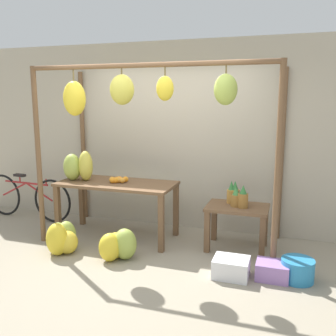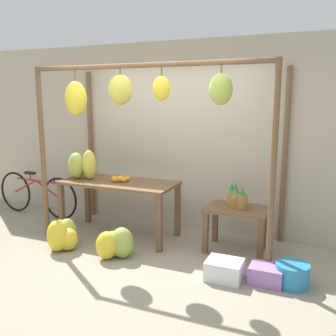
{
  "view_description": "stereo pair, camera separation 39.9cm",
  "coord_description": "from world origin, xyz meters",
  "px_view_note": "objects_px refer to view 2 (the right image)",
  "views": [
    {
      "loc": [
        1.68,
        -3.92,
        1.97
      ],
      "look_at": [
        0.13,
        0.73,
        1.05
      ],
      "focal_mm": 40.0,
      "sensor_mm": 36.0,
      "label": 1
    },
    {
      "loc": [
        2.05,
        -3.78,
        1.97
      ],
      "look_at": [
        0.13,
        0.73,
        1.05
      ],
      "focal_mm": 40.0,
      "sensor_mm": 36.0,
      "label": 2
    }
  ],
  "objects_px": {
    "fruit_crate_purple": "(266,274)",
    "orange_pile": "(120,179)",
    "pineapple_cluster": "(236,198)",
    "fruit_crate_white": "(224,270)",
    "banana_pile_on_table": "(82,165)",
    "parked_bicycle": "(37,194)",
    "banana_pile_ground_left": "(62,235)",
    "blue_bucket": "(292,275)",
    "banana_pile_ground_right": "(115,244)"
  },
  "relations": [
    {
      "from": "fruit_crate_purple",
      "to": "orange_pile",
      "type": "bearing_deg",
      "value": 163.92
    },
    {
      "from": "pineapple_cluster",
      "to": "fruit_crate_white",
      "type": "bearing_deg",
      "value": -84.45
    },
    {
      "from": "banana_pile_on_table",
      "to": "parked_bicycle",
      "type": "height_order",
      "value": "banana_pile_on_table"
    },
    {
      "from": "orange_pile",
      "to": "fruit_crate_purple",
      "type": "xyz_separation_m",
      "value": [
        2.16,
        -0.62,
        -0.75
      ]
    },
    {
      "from": "banana_pile_ground_left",
      "to": "fruit_crate_white",
      "type": "height_order",
      "value": "banana_pile_ground_left"
    },
    {
      "from": "orange_pile",
      "to": "parked_bicycle",
      "type": "relative_size",
      "value": 0.14
    },
    {
      "from": "banana_pile_on_table",
      "to": "pineapple_cluster",
      "type": "relative_size",
      "value": 1.69
    },
    {
      "from": "orange_pile",
      "to": "fruit_crate_white",
      "type": "bearing_deg",
      "value": -22.51
    },
    {
      "from": "fruit_crate_white",
      "to": "blue_bucket",
      "type": "bearing_deg",
      "value": 10.99
    },
    {
      "from": "pineapple_cluster",
      "to": "fruit_crate_white",
      "type": "distance_m",
      "value": 1.04
    },
    {
      "from": "orange_pile",
      "to": "banana_pile_ground_left",
      "type": "bearing_deg",
      "value": -123.73
    },
    {
      "from": "orange_pile",
      "to": "banana_pile_ground_right",
      "type": "xyz_separation_m",
      "value": [
        0.32,
        -0.7,
        -0.66
      ]
    },
    {
      "from": "pineapple_cluster",
      "to": "blue_bucket",
      "type": "height_order",
      "value": "pineapple_cluster"
    },
    {
      "from": "pineapple_cluster",
      "to": "parked_bicycle",
      "type": "bearing_deg",
      "value": 177.28
    },
    {
      "from": "banana_pile_ground_left",
      "to": "fruit_crate_purple",
      "type": "bearing_deg",
      "value": 2.07
    },
    {
      "from": "banana_pile_ground_left",
      "to": "banana_pile_on_table",
      "type": "bearing_deg",
      "value": 100.26
    },
    {
      "from": "orange_pile",
      "to": "pineapple_cluster",
      "type": "height_order",
      "value": "pineapple_cluster"
    },
    {
      "from": "banana_pile_ground_right",
      "to": "banana_pile_on_table",
      "type": "bearing_deg",
      "value": 144.71
    },
    {
      "from": "banana_pile_on_table",
      "to": "blue_bucket",
      "type": "height_order",
      "value": "banana_pile_on_table"
    },
    {
      "from": "blue_bucket",
      "to": "banana_pile_on_table",
      "type": "bearing_deg",
      "value": 170.08
    },
    {
      "from": "banana_pile_ground_left",
      "to": "blue_bucket",
      "type": "bearing_deg",
      "value": 2.8
    },
    {
      "from": "banana_pile_ground_left",
      "to": "parked_bicycle",
      "type": "distance_m",
      "value": 1.68
    },
    {
      "from": "blue_bucket",
      "to": "parked_bicycle",
      "type": "relative_size",
      "value": 0.21
    },
    {
      "from": "orange_pile",
      "to": "fruit_crate_white",
      "type": "distance_m",
      "value": 2.01
    },
    {
      "from": "banana_pile_ground_left",
      "to": "fruit_crate_white",
      "type": "distance_m",
      "value": 2.2
    },
    {
      "from": "parked_bicycle",
      "to": "fruit_crate_purple",
      "type": "height_order",
      "value": "parked_bicycle"
    },
    {
      "from": "fruit_crate_white",
      "to": "fruit_crate_purple",
      "type": "relative_size",
      "value": 1.11
    },
    {
      "from": "banana_pile_on_table",
      "to": "pineapple_cluster",
      "type": "height_order",
      "value": "banana_pile_on_table"
    },
    {
      "from": "pineapple_cluster",
      "to": "parked_bicycle",
      "type": "xyz_separation_m",
      "value": [
        -3.45,
        0.16,
        -0.34
      ]
    },
    {
      "from": "banana_pile_ground_left",
      "to": "banana_pile_ground_right",
      "type": "bearing_deg",
      "value": 1.64
    },
    {
      "from": "banana_pile_ground_right",
      "to": "blue_bucket",
      "type": "xyz_separation_m",
      "value": [
        2.11,
        0.12,
        -0.06
      ]
    },
    {
      "from": "pineapple_cluster",
      "to": "banana_pile_ground_right",
      "type": "relative_size",
      "value": 0.64
    },
    {
      "from": "banana_pile_ground_left",
      "to": "parked_bicycle",
      "type": "relative_size",
      "value": 0.3
    },
    {
      "from": "banana_pile_ground_right",
      "to": "blue_bucket",
      "type": "height_order",
      "value": "banana_pile_ground_right"
    },
    {
      "from": "banana_pile_ground_left",
      "to": "fruit_crate_purple",
      "type": "distance_m",
      "value": 2.65
    },
    {
      "from": "orange_pile",
      "to": "blue_bucket",
      "type": "height_order",
      "value": "orange_pile"
    },
    {
      "from": "pineapple_cluster",
      "to": "banana_pile_ground_left",
      "type": "distance_m",
      "value": 2.34
    },
    {
      "from": "orange_pile",
      "to": "banana_pile_ground_left",
      "type": "xyz_separation_m",
      "value": [
        -0.48,
        -0.72,
        -0.66
      ]
    },
    {
      "from": "banana_pile_ground_left",
      "to": "fruit_crate_purple",
      "type": "xyz_separation_m",
      "value": [
        2.64,
        0.1,
        -0.09
      ]
    },
    {
      "from": "blue_bucket",
      "to": "fruit_crate_purple",
      "type": "bearing_deg",
      "value": -169.98
    },
    {
      "from": "orange_pile",
      "to": "pineapple_cluster",
      "type": "distance_m",
      "value": 1.65
    },
    {
      "from": "pineapple_cluster",
      "to": "blue_bucket",
      "type": "xyz_separation_m",
      "value": [
        0.79,
        -0.71,
        -0.58
      ]
    },
    {
      "from": "parked_bicycle",
      "to": "pineapple_cluster",
      "type": "bearing_deg",
      "value": -2.72
    },
    {
      "from": "orange_pile",
      "to": "parked_bicycle",
      "type": "distance_m",
      "value": 1.89
    },
    {
      "from": "banana_pile_on_table",
      "to": "parked_bicycle",
      "type": "xyz_separation_m",
      "value": [
        -1.21,
        0.34,
        -0.64
      ]
    },
    {
      "from": "pineapple_cluster",
      "to": "banana_pile_ground_right",
      "type": "xyz_separation_m",
      "value": [
        -1.33,
        -0.83,
        -0.53
      ]
    },
    {
      "from": "pineapple_cluster",
      "to": "banana_pile_ground_right",
      "type": "height_order",
      "value": "pineapple_cluster"
    },
    {
      "from": "orange_pile",
      "to": "banana_pile_ground_right",
      "type": "bearing_deg",
      "value": -65.65
    },
    {
      "from": "banana_pile_ground_left",
      "to": "banana_pile_ground_right",
      "type": "xyz_separation_m",
      "value": [
        0.8,
        0.02,
        -0.0
      ]
    },
    {
      "from": "banana_pile_on_table",
      "to": "banana_pile_ground_right",
      "type": "xyz_separation_m",
      "value": [
        0.92,
        -0.65,
        -0.83
      ]
    }
  ]
}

